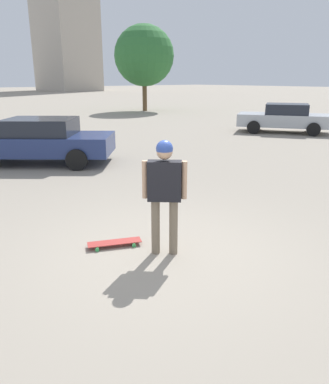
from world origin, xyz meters
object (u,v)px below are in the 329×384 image
(person, at_px, (164,185))
(skateboard, at_px, (115,243))
(car_parked_far, at_px, (284,118))
(car_parked_near, at_px, (39,140))

(person, distance_m, skateboard, 1.28)
(skateboard, distance_m, car_parked_far, 14.28)
(person, relative_size, car_parked_far, 0.37)
(car_parked_far, bearing_deg, car_parked_near, 53.00)
(person, distance_m, car_parked_far, 14.15)
(person, relative_size, skateboard, 2.02)
(skateboard, bearing_deg, car_parked_near, -78.59)
(skateboard, relative_size, car_parked_near, 0.18)
(skateboard, bearing_deg, car_parked_far, -132.48)
(person, height_order, skateboard, person)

